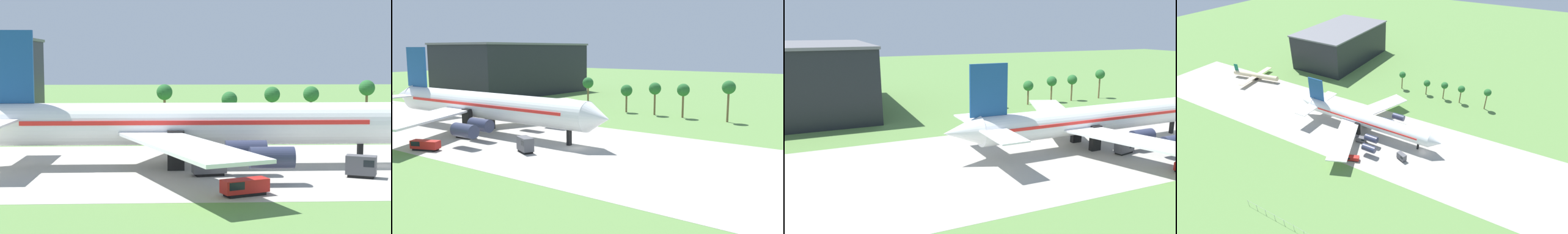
{
  "view_description": "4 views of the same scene",
  "coord_description": "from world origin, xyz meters",
  "views": [
    {
      "loc": [
        -31.02,
        -86.2,
        15.54
      ],
      "look_at": [
        -27.42,
        1.09,
        7.27
      ],
      "focal_mm": 55.0,
      "sensor_mm": 36.0,
      "label": 1
    },
    {
      "loc": [
        51.04,
        -66.57,
        19.36
      ],
      "look_at": [
        1.86,
        1.09,
        6.27
      ],
      "focal_mm": 40.0,
      "sensor_mm": 36.0,
      "label": 2
    },
    {
      "loc": [
        -85.93,
        -66.43,
        26.7
      ],
      "look_at": [
        -56.69,
        1.09,
        9.36
      ],
      "focal_mm": 35.0,
      "sensor_mm": 36.0,
      "label": 3
    },
    {
      "loc": [
        30.92,
        -95.42,
        79.02
      ],
      "look_at": [
        -26.87,
        5.0,
        6.0
      ],
      "focal_mm": 28.0,
      "sensor_mm": 36.0,
      "label": 4
    }
  ],
  "objects": [
    {
      "name": "ground_plane",
      "position": [
        0.0,
        0.0,
        0.0
      ],
      "size": [
        600.0,
        600.0,
        0.0
      ],
      "primitive_type": "plane",
      "color": "#5B8442"
    },
    {
      "name": "taxiway_strip",
      "position": [
        0.0,
        0.0,
        0.01
      ],
      "size": [
        320.0,
        44.0,
        0.02
      ],
      "color": "#A8A399",
      "rests_on": "ground_plane"
    },
    {
      "name": "jet_airliner",
      "position": [
        -28.74,
        1.09,
        6.19
      ],
      "size": [
        71.23,
        59.83,
        19.88
      ],
      "color": "white",
      "rests_on": "ground_plane"
    },
    {
      "name": "regional_aircraft",
      "position": [
        -113.75,
        15.23,
        2.66
      ],
      "size": [
        30.06,
        27.2,
        8.09
      ],
      "color": "beige",
      "rests_on": "ground_plane"
    },
    {
      "name": "baggage_tug",
      "position": [
        -22.76,
        -18.74,
        1.07
      ],
      "size": [
        5.9,
        3.93,
        1.94
      ],
      "color": "black",
      "rests_on": "ground_plane"
    },
    {
      "name": "fuel_truck",
      "position": [
        -5.65,
        -8.61,
        1.57
      ],
      "size": [
        4.38,
        3.4,
        2.94
      ],
      "color": "black",
      "rests_on": "ground_plane"
    },
    {
      "name": "catering_van",
      "position": [
        -25.75,
        -6.5,
        1.33
      ],
      "size": [
        4.77,
        2.79,
        2.47
      ],
      "color": "black",
      "rests_on": "ground_plane"
    },
    {
      "name": "terminal_building",
      "position": [
        -87.76,
        68.79,
        10.92
      ],
      "size": [
        36.72,
        61.2,
        21.81
      ],
      "color": "black",
      "rests_on": "ground_plane"
    },
    {
      "name": "palm_tree_row",
      "position": [
        4.09,
        48.39,
        7.91
      ],
      "size": [
        104.09,
        3.6,
        11.12
      ],
      "color": "brown",
      "rests_on": "ground_plane"
    }
  ]
}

